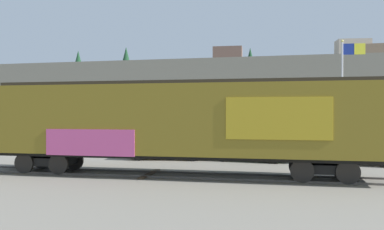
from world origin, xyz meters
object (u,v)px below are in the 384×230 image
Objects in this scene: parked_car_tan at (167,145)px; parked_car_white at (350,148)px; flagpole at (347,80)px; parked_car_green at (249,147)px; freight_car at (177,121)px.

parked_car_white reaches higher than parked_car_tan.
parked_car_white is (-0.71, -5.94, -4.05)m from flagpole.
parked_car_white is (10.20, -0.10, 0.01)m from parked_car_tan.
parked_car_white reaches higher than parked_car_green.
flagpole reaches higher than parked_car_white.
flagpole is (8.75, 11.68, 2.53)m from freight_car.
parked_car_tan is at bearing -151.85° from flagpole.
parked_car_green is (-6.06, -5.67, -4.12)m from flagpole.
parked_car_white is (8.04, 5.74, -1.52)m from freight_car.
parked_car_green is (4.84, 0.16, -0.05)m from parked_car_tan.
parked_car_tan is at bearing 110.28° from freight_car.
parked_car_tan is 4.85m from parked_car_green.
parked_car_white is at bearing 35.54° from freight_car.
parked_car_tan is 1.10× the size of parked_car_green.
parked_car_white is at bearing -2.84° from parked_car_green.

